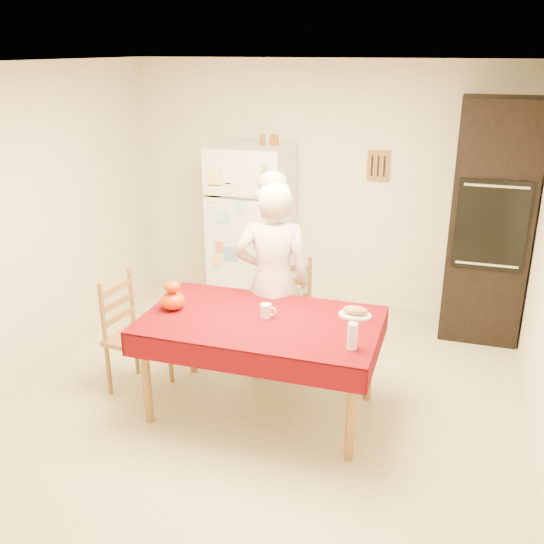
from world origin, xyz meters
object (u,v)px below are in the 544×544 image
at_px(chair_left, 131,330).
at_px(seated_woman, 273,283).
at_px(wine_glass, 352,336).
at_px(refrigerator, 252,229).
at_px(pumpkin_lower, 173,301).
at_px(bread_plate, 355,315).
at_px(dining_table, 261,328).
at_px(oven_cabinet, 490,222).
at_px(coffee_mug, 266,311).
at_px(chair_far, 286,309).

distance_m(chair_left, seated_woman, 1.18).
height_order(chair_left, wine_glass, chair_left).
height_order(refrigerator, pumpkin_lower, refrigerator).
xyz_separation_m(wine_glass, bread_plate, (-0.07, 0.50, -0.08)).
bearing_deg(wine_glass, dining_table, 160.32).
relative_size(chair_left, wine_glass, 5.40).
bearing_deg(refrigerator, chair_left, -101.44).
height_order(oven_cabinet, coffee_mug, oven_cabinet).
height_order(oven_cabinet, seated_woman, oven_cabinet).
xyz_separation_m(seated_woman, pumpkin_lower, (-0.60, -0.55, -0.01)).
bearing_deg(refrigerator, coffee_mug, -67.90).
height_order(dining_table, wine_glass, wine_glass).
bearing_deg(refrigerator, seated_woman, -64.50).
distance_m(refrigerator, chair_far, 1.33).
distance_m(pumpkin_lower, bread_plate, 1.35).
xyz_separation_m(refrigerator, pumpkin_lower, (0.04, -1.90, -0.02)).
bearing_deg(chair_far, refrigerator, 116.50).
bearing_deg(dining_table, pumpkin_lower, -177.27).
distance_m(seated_woman, pumpkin_lower, 0.82).
xyz_separation_m(pumpkin_lower, wine_glass, (1.38, -0.22, 0.02)).
height_order(chair_left, pumpkin_lower, chair_left).
height_order(oven_cabinet, pumpkin_lower, oven_cabinet).
bearing_deg(oven_cabinet, refrigerator, -178.82).
height_order(chair_far, wine_glass, chair_far).
relative_size(dining_table, bread_plate, 7.08).
distance_m(chair_far, seated_woman, 0.42).
distance_m(chair_far, pumpkin_lower, 1.09).
height_order(dining_table, pumpkin_lower, pumpkin_lower).
bearing_deg(oven_cabinet, coffee_mug, -129.35).
relative_size(coffee_mug, pumpkin_lower, 0.55).
bearing_deg(coffee_mug, dining_table, -120.52).
bearing_deg(coffee_mug, oven_cabinet, 50.65).
xyz_separation_m(coffee_mug, wine_glass, (0.68, -0.29, 0.04)).
bearing_deg(dining_table, seated_woman, 98.30).
bearing_deg(bread_plate, seated_woman, 158.74).
relative_size(chair_left, pumpkin_lower, 5.22).
xyz_separation_m(dining_table, bread_plate, (0.64, 0.24, 0.08)).
distance_m(oven_cabinet, bread_plate, 1.94).
distance_m(chair_far, chair_left, 1.30).
bearing_deg(chair_far, seated_woman, -104.39).
bearing_deg(seated_woman, chair_far, -112.90).
relative_size(refrigerator, bread_plate, 7.08).
distance_m(refrigerator, bread_plate, 2.12).
relative_size(dining_table, wine_glass, 9.66).
xyz_separation_m(chair_far, bread_plate, (0.67, -0.54, 0.26)).
bearing_deg(oven_cabinet, chair_left, -144.48).
relative_size(chair_far, seated_woman, 0.57).
xyz_separation_m(chair_left, coffee_mug, (1.12, 0.02, 0.30)).
bearing_deg(chair_left, pumpkin_lower, -90.36).
distance_m(oven_cabinet, pumpkin_lower, 2.98).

